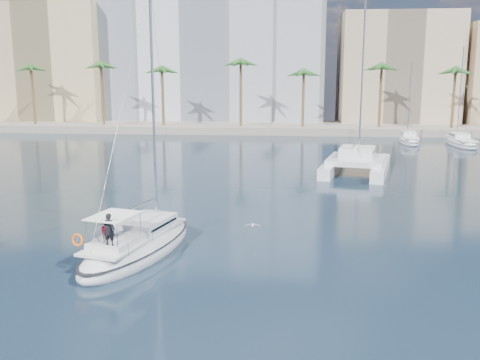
# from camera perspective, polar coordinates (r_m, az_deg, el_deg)

# --- Properties ---
(ground) EXTENTS (160.00, 160.00, 0.00)m
(ground) POSITION_cam_1_polar(r_m,az_deg,el_deg) (31.62, -0.80, -6.37)
(ground) COLOR black
(ground) RESTS_ON ground
(quay) EXTENTS (120.00, 14.00, 1.20)m
(quay) POSITION_cam_1_polar(r_m,az_deg,el_deg) (91.45, 3.34, 5.60)
(quay) COLOR gray
(quay) RESTS_ON ground
(building_modern) EXTENTS (42.00, 16.00, 28.00)m
(building_modern) POSITION_cam_1_polar(r_m,az_deg,el_deg) (104.17, -3.13, 13.67)
(building_modern) COLOR silver
(building_modern) RESTS_ON ground
(building_tan_left) EXTENTS (22.00, 14.00, 22.00)m
(building_tan_left) POSITION_cam_1_polar(r_m,az_deg,el_deg) (108.83, -19.58, 11.37)
(building_tan_left) COLOR tan
(building_tan_left) RESTS_ON ground
(building_beige) EXTENTS (20.00, 14.00, 20.00)m
(building_beige) POSITION_cam_1_polar(r_m,az_deg,el_deg) (101.70, 16.32, 11.05)
(building_beige) COLOR tan
(building_beige) RESTS_ON ground
(palm_left) EXTENTS (3.60, 3.60, 12.30)m
(palm_left) POSITION_cam_1_polar(r_m,az_deg,el_deg) (94.61, -18.16, 11.13)
(palm_left) COLOR brown
(palm_left) RESTS_ON ground
(palm_centre) EXTENTS (3.60, 3.60, 12.30)m
(palm_centre) POSITION_cam_1_polar(r_m,az_deg,el_deg) (87.02, 3.31, 11.70)
(palm_centre) COLOR brown
(palm_centre) RESTS_ON ground
(main_sloop) EXTENTS (5.67, 10.72, 15.20)m
(main_sloop) POSITION_cam_1_polar(r_m,az_deg,el_deg) (29.51, -10.81, -6.87)
(main_sloop) COLOR silver
(main_sloop) RESTS_ON ground
(catamaran) EXTENTS (8.30, 12.74, 17.16)m
(catamaran) POSITION_cam_1_polar(r_m,az_deg,el_deg) (54.06, 12.34, 2.02)
(catamaran) COLOR silver
(catamaran) RESTS_ON ground
(seagull) EXTENTS (0.97, 0.42, 0.18)m
(seagull) POSITION_cam_1_polar(r_m,az_deg,el_deg) (31.80, 1.37, -4.85)
(seagull) COLOR silver
(seagull) RESTS_ON ground
(moored_yacht_a) EXTENTS (3.37, 9.52, 11.90)m
(moored_yacht_a) POSITION_cam_1_polar(r_m,az_deg,el_deg) (79.33, 17.57, 3.80)
(moored_yacht_a) COLOR silver
(moored_yacht_a) RESTS_ON ground
(moored_yacht_b) EXTENTS (3.32, 10.83, 13.72)m
(moored_yacht_b) POSITION_cam_1_polar(r_m,az_deg,el_deg) (79.05, 22.48, 3.44)
(moored_yacht_b) COLOR silver
(moored_yacht_b) RESTS_ON ground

